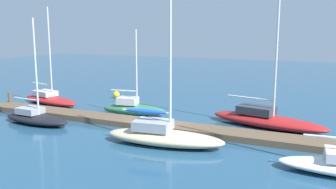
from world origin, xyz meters
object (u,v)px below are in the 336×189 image
sailboat_3 (163,135)px  sailboat_4 (266,118)px  sailboat_0 (50,99)px  mooring_buoy_yellow (116,95)px  sailboat_2 (133,108)px  sailboat_1 (35,117)px

sailboat_3 → sailboat_4: (4.73, 6.56, 0.02)m
sailboat_0 → mooring_buoy_yellow: size_ratio=12.67×
sailboat_0 → sailboat_2: 9.11m
sailboat_1 → sailboat_2: 7.25m
sailboat_0 → sailboat_1: bearing=-43.0°
sailboat_3 → mooring_buoy_yellow: sailboat_3 is taller
sailboat_1 → sailboat_4: sailboat_4 is taller
sailboat_0 → sailboat_4: size_ratio=0.62×
sailboat_0 → sailboat_3: 15.80m
sailboat_2 → mooring_buoy_yellow: sailboat_2 is taller
sailboat_4 → sailboat_1: bearing=-146.0°
sailboat_3 → mooring_buoy_yellow: bearing=126.7°
sailboat_1 → sailboat_0: bearing=128.1°
sailboat_4 → mooring_buoy_yellow: size_ratio=20.31×
sailboat_4 → sailboat_2: bearing=-163.3°
sailboat_3 → sailboat_2: bearing=126.7°
sailboat_0 → sailboat_3: size_ratio=0.88×
sailboat_4 → mooring_buoy_yellow: sailboat_4 is taller
sailboat_2 → sailboat_4: sailboat_4 is taller
sailboat_1 → sailboat_3: (10.39, -0.51, 0.13)m
sailboat_2 → sailboat_0: bearing=167.1°
sailboat_1 → sailboat_2: bearing=49.4°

